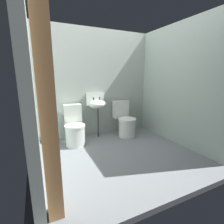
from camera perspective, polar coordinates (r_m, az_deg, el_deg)
name	(u,v)px	position (r m, az deg, el deg)	size (l,w,h in m)	color
ground_plane	(118,155)	(3.09, 2.24, -14.58)	(2.96, 2.60, 0.08)	slate
wall_back	(96,84)	(3.81, -5.68, 9.68)	(2.96, 0.10, 2.36)	#9BA79D
wall_left	(30,90)	(2.54, -26.63, 6.99)	(0.10, 2.40, 2.36)	#A0ABA3
wall_right	(174,85)	(3.64, 20.86, 8.80)	(0.10, 2.40, 2.36)	#97A9A0
wooden_door_post	(46,98)	(1.50, -21.90, 4.40)	(0.14, 0.14, 2.36)	#A37144
toilet_left	(75,128)	(3.41, -12.91, -5.60)	(0.44, 0.63, 0.78)	white
toilet_right	(125,122)	(3.82, 4.57, -3.37)	(0.41, 0.60, 0.78)	silver
sink	(97,104)	(3.64, -5.15, 2.83)	(0.42, 0.35, 0.99)	#3B3A42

